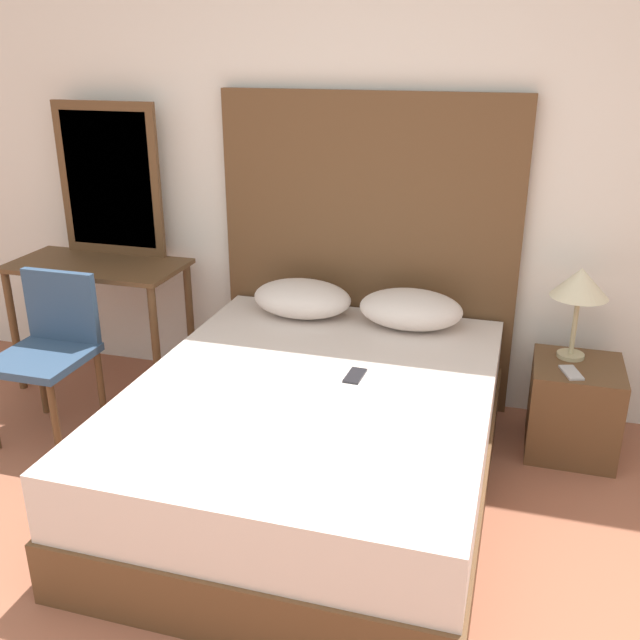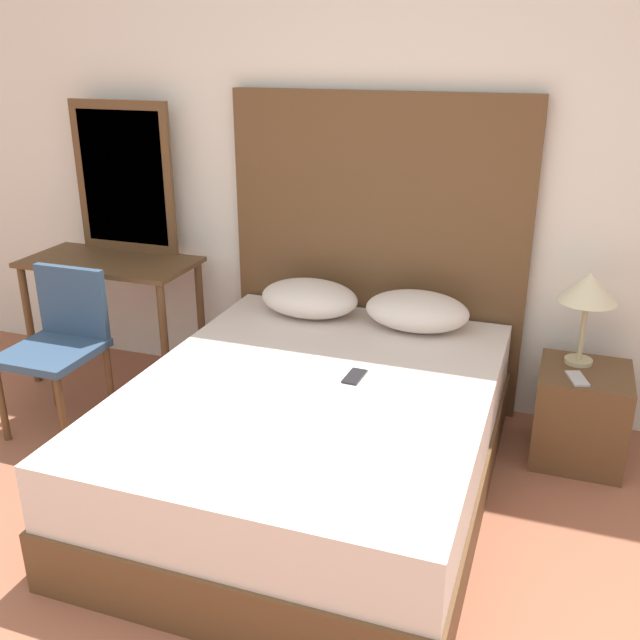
# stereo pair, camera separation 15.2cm
# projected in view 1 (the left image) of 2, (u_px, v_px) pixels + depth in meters

# --- Properties ---
(wall_back) EXTENTS (10.00, 0.06, 2.70)m
(wall_back) POSITION_uv_depth(u_px,v_px,m) (395.00, 154.00, 3.68)
(wall_back) COLOR white
(wall_back) RESTS_ON ground_plane
(bed) EXTENTS (1.52, 1.94, 0.53)m
(bed) POSITION_uv_depth(u_px,v_px,m) (314.00, 437.00, 3.14)
(bed) COLOR brown
(bed) RESTS_ON ground_plane
(headboard) EXTENTS (1.59, 0.05, 1.67)m
(headboard) POSITION_uv_depth(u_px,v_px,m) (367.00, 253.00, 3.83)
(headboard) COLOR brown
(headboard) RESTS_ON ground_plane
(pillow_left) EXTENTS (0.52, 0.35, 0.19)m
(pillow_left) POSITION_uv_depth(u_px,v_px,m) (302.00, 298.00, 3.75)
(pillow_left) COLOR silver
(pillow_left) RESTS_ON bed
(pillow_right) EXTENTS (0.52, 0.35, 0.19)m
(pillow_right) POSITION_uv_depth(u_px,v_px,m) (411.00, 309.00, 3.60)
(pillow_right) COLOR silver
(pillow_right) RESTS_ON bed
(phone_on_bed) EXTENTS (0.08, 0.15, 0.01)m
(phone_on_bed) POSITION_uv_depth(u_px,v_px,m) (355.00, 376.00, 3.10)
(phone_on_bed) COLOR #232328
(phone_on_bed) RESTS_ON bed
(nightstand) EXTENTS (0.42, 0.43, 0.46)m
(nightstand) POSITION_uv_depth(u_px,v_px,m) (573.00, 408.00, 3.47)
(nightstand) COLOR brown
(nightstand) RESTS_ON ground_plane
(table_lamp) EXTENTS (0.27, 0.27, 0.45)m
(table_lamp) POSITION_uv_depth(u_px,v_px,m) (580.00, 286.00, 3.34)
(table_lamp) COLOR tan
(table_lamp) RESTS_ON nightstand
(phone_on_nightstand) EXTENTS (0.11, 0.16, 0.01)m
(phone_on_nightstand) POSITION_uv_depth(u_px,v_px,m) (571.00, 373.00, 3.30)
(phone_on_nightstand) COLOR #B7B7BC
(phone_on_nightstand) RESTS_ON nightstand
(vanity_desk) EXTENTS (0.98, 0.49, 0.74)m
(vanity_desk) POSITION_uv_depth(u_px,v_px,m) (99.00, 285.00, 4.03)
(vanity_desk) COLOR brown
(vanity_desk) RESTS_ON ground_plane
(vanity_mirror) EXTENTS (0.63, 0.03, 0.86)m
(vanity_mirror) POSITION_uv_depth(u_px,v_px,m) (109.00, 180.00, 4.02)
(vanity_mirror) COLOR brown
(vanity_mirror) RESTS_ON vanity_desk
(chair) EXTENTS (0.42, 0.45, 0.82)m
(chair) POSITION_uv_depth(u_px,v_px,m) (50.00, 344.00, 3.58)
(chair) COLOR #334C6B
(chair) RESTS_ON ground_plane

